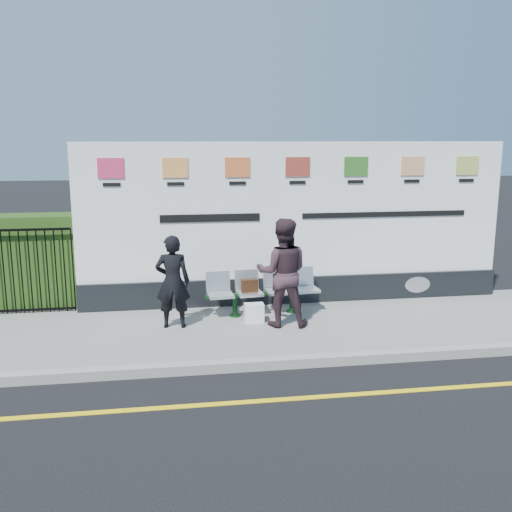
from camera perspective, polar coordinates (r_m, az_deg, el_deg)
The scene contains 12 objects.
ground at distance 7.39m, azimuth 6.71°, elevation -13.82°, with size 80.00×80.00×0.00m, color black.
pavement at distance 9.62m, azimuth 2.73°, elevation -7.21°, with size 14.00×3.00×0.12m, color gray.
kerb at distance 8.25m, azimuth 4.85°, elevation -10.46°, with size 14.00×0.18×0.14m, color gray.
yellow_line at distance 7.39m, azimuth 6.71°, elevation -13.79°, with size 14.00×0.10×0.01m, color yellow.
billboard at distance 10.67m, azimuth 3.99°, elevation 2.19°, with size 8.00×0.30×3.00m.
hedge at distance 11.28m, azimuth -22.65°, elevation -0.51°, with size 2.35×0.70×1.70m, color #284915.
railing at distance 10.87m, azimuth -23.16°, elevation -1.41°, with size 2.05×0.06×1.54m, color black, non-canonical shape.
bench at distance 10.10m, azimuth 0.78°, elevation -4.66°, with size 1.98×0.52×0.42m, color #B6BBBF, non-canonical shape.
woman_left at distance 9.37m, azimuth -8.33°, elevation -2.55°, with size 0.56×0.37×1.54m, color black.
woman_right at distance 9.36m, azimuth 2.66°, elevation -1.66°, with size 0.87×0.68×1.79m, color #37242B.
handbag_brown at distance 9.96m, azimuth -0.66°, elevation -2.97°, with size 0.28×0.12×0.22m, color #311A0D.
carrier_bag_white at distance 9.67m, azimuth -0.20°, elevation -5.72°, with size 0.32×0.19×0.32m, color white.
Camera 1 is at (-1.84, -6.42, 3.17)m, focal length 40.00 mm.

